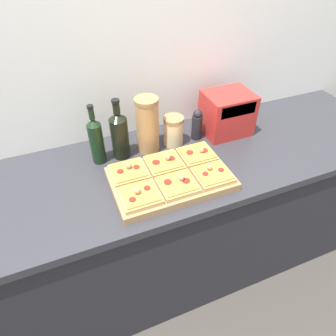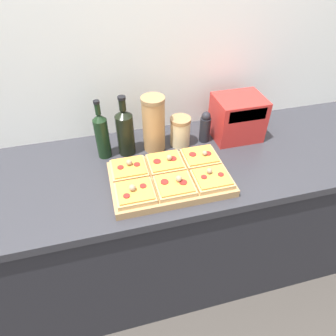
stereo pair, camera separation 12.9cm
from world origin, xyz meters
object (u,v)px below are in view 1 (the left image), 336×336
grain_jar_short (173,131)px  toaster_oven (227,113)px  olive_oil_bottle (96,140)px  wine_bottle (120,134)px  pepper_mill (197,125)px  grain_jar_tall (148,125)px  cutting_board (171,179)px

grain_jar_short → toaster_oven: (0.30, -0.00, 0.03)m
olive_oil_bottle → wine_bottle: 0.11m
wine_bottle → toaster_oven: bearing=-0.1°
wine_bottle → pepper_mill: 0.40m
olive_oil_bottle → toaster_oven: 0.67m
grain_jar_tall → pepper_mill: bearing=-0.0°
grain_jar_tall → toaster_oven: size_ratio=1.05×
cutting_board → wine_bottle: (-0.15, 0.26, 0.10)m
olive_oil_bottle → toaster_oven: bearing=-0.1°
olive_oil_bottle → wine_bottle: bearing=-0.0°
cutting_board → pepper_mill: bearing=46.0°
olive_oil_bottle → grain_jar_tall: size_ratio=1.06×
wine_bottle → pepper_mill: wine_bottle is taller
wine_bottle → olive_oil_bottle: bearing=180.0°
cutting_board → olive_oil_bottle: olive_oil_bottle is taller
grain_jar_tall → toaster_oven: grain_jar_tall is taller
wine_bottle → pepper_mill: size_ratio=1.81×
wine_bottle → grain_jar_short: (0.27, 0.00, -0.05)m
grain_jar_tall → toaster_oven: bearing=-0.1°
grain_jar_tall → grain_jar_short: size_ratio=1.83×
olive_oil_bottle → toaster_oven: (0.67, -0.00, -0.01)m
cutting_board → olive_oil_bottle: bearing=134.1°
grain_jar_short → pepper_mill: pepper_mill is taller
olive_oil_bottle → grain_jar_short: 0.38m
grain_jar_tall → pepper_mill: size_ratio=1.68×
olive_oil_bottle → pepper_mill: bearing=-0.0°
olive_oil_bottle → grain_jar_tall: bearing=0.0°
grain_jar_tall → pepper_mill: 0.27m
grain_jar_tall → grain_jar_short: (0.13, 0.00, -0.06)m
cutting_board → grain_jar_tall: bearing=92.1°
cutting_board → grain_jar_tall: grain_jar_tall is taller
grain_jar_tall → pepper_mill: grain_jar_tall is taller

